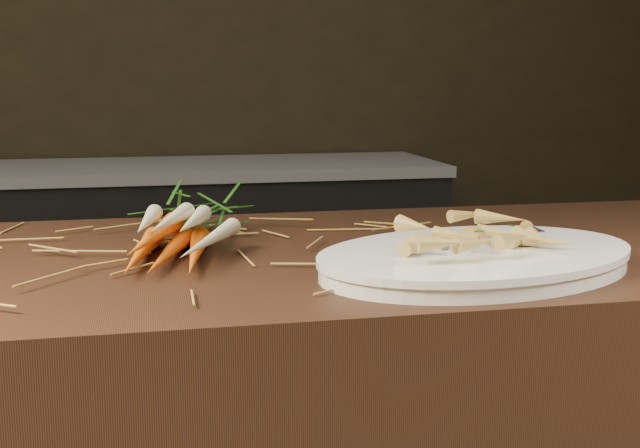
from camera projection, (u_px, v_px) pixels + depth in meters
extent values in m
cube|color=black|center=(112.00, 15.00, 3.16)|extent=(5.00, 0.04, 2.80)
cube|color=black|center=(201.00, 277.00, 3.09)|extent=(1.80, 0.60, 0.80)
cube|color=#99999E|center=(198.00, 169.00, 3.02)|extent=(1.82, 0.62, 0.04)
cone|color=#E74E02|center=(141.00, 253.00, 1.11)|extent=(0.07, 0.24, 0.03)
cone|color=#E74E02|center=(168.00, 253.00, 1.11)|extent=(0.09, 0.24, 0.03)
cone|color=#E74E02|center=(195.00, 253.00, 1.11)|extent=(0.06, 0.24, 0.03)
cone|color=#E74E02|center=(153.00, 237.00, 1.10)|extent=(0.09, 0.24, 0.03)
cone|color=beige|center=(147.00, 222.00, 1.12)|extent=(0.05, 0.22, 0.04)
cone|color=beige|center=(170.00, 221.00, 1.11)|extent=(0.08, 0.22, 0.03)
cone|color=beige|center=(193.00, 222.00, 1.11)|extent=(0.07, 0.22, 0.04)
cone|color=beige|center=(208.00, 241.00, 1.09)|extent=(0.11, 0.21, 0.03)
ellipsoid|color=#276316|center=(193.00, 210.00, 1.31)|extent=(0.19, 0.23, 0.08)
cube|color=silver|center=(578.00, 242.00, 1.13)|extent=(0.02, 0.17, 0.00)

